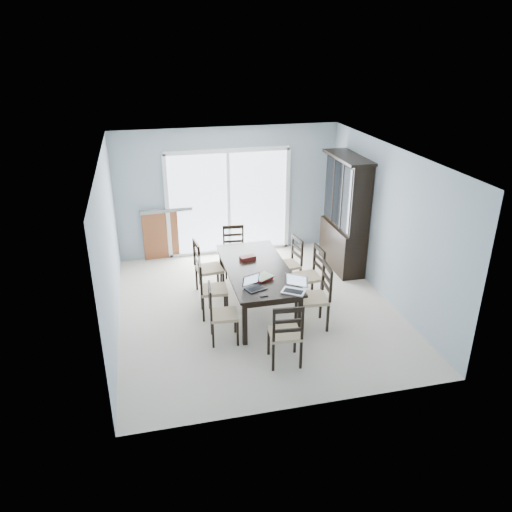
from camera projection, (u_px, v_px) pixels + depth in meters
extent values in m
plane|color=beige|center=(257.00, 308.00, 8.37)|extent=(5.00, 5.00, 0.00)
plane|color=white|center=(257.00, 154.00, 7.32)|extent=(5.00, 5.00, 0.00)
cube|color=#90A0AB|center=(228.00, 192.00, 10.07)|extent=(4.50, 0.02, 2.60)
cube|color=#90A0AB|center=(109.00, 249.00, 7.37)|extent=(0.02, 5.00, 2.60)
cube|color=#90A0AB|center=(388.00, 225.00, 8.32)|extent=(0.02, 5.00, 2.60)
cube|color=gray|center=(222.00, 236.00, 11.51)|extent=(4.50, 2.00, 0.10)
cube|color=#99999E|center=(214.00, 199.00, 12.16)|extent=(4.50, 0.06, 1.10)
cube|color=black|center=(257.00, 269.00, 8.08)|extent=(1.00, 2.20, 0.04)
cube|color=black|center=(257.00, 272.00, 8.10)|extent=(0.88, 2.08, 0.10)
cube|color=black|center=(245.00, 324.00, 7.26)|extent=(0.07, 0.07, 0.69)
cube|color=black|center=(300.00, 317.00, 7.43)|extent=(0.07, 0.07, 0.69)
cube|color=black|center=(222.00, 267.00, 9.04)|extent=(0.07, 0.07, 0.69)
cube|color=black|center=(266.00, 263.00, 9.21)|extent=(0.07, 0.07, 0.69)
cube|color=black|center=(342.00, 246.00, 9.74)|extent=(0.45, 1.30, 0.85)
cube|color=black|center=(347.00, 193.00, 9.31)|extent=(0.38, 1.30, 1.30)
cube|color=black|center=(349.00, 157.00, 9.03)|extent=(0.50, 1.38, 0.05)
cube|color=black|center=(347.00, 200.00, 8.90)|extent=(0.02, 0.36, 1.18)
cube|color=black|center=(338.00, 194.00, 9.27)|extent=(0.02, 0.36, 1.18)
cube|color=black|center=(330.00, 188.00, 9.64)|extent=(0.02, 0.36, 1.18)
cube|color=silver|center=(229.00, 204.00, 10.16)|extent=(2.40, 0.02, 2.10)
cube|color=white|center=(228.00, 151.00, 9.70)|extent=(2.52, 0.05, 0.08)
cube|color=white|center=(229.00, 204.00, 10.14)|extent=(0.06, 0.05, 2.10)
cube|color=white|center=(230.00, 250.00, 10.56)|extent=(2.52, 0.05, 0.05)
cube|color=black|center=(212.00, 323.00, 7.56)|extent=(0.04, 0.04, 0.41)
cube|color=black|center=(213.00, 336.00, 7.23)|extent=(0.04, 0.04, 0.41)
cube|color=black|center=(235.00, 321.00, 7.60)|extent=(0.04, 0.04, 0.41)
cube|color=black|center=(238.00, 334.00, 7.28)|extent=(0.04, 0.04, 0.41)
cube|color=tan|center=(224.00, 315.00, 7.32)|extent=(0.43, 0.43, 0.05)
cube|color=black|center=(202.00, 298.00, 8.24)|extent=(0.04, 0.04, 0.43)
cube|color=black|center=(203.00, 310.00, 7.90)|extent=(0.04, 0.04, 0.43)
cube|color=black|center=(225.00, 296.00, 8.29)|extent=(0.04, 0.04, 0.43)
cube|color=black|center=(227.00, 308.00, 7.95)|extent=(0.04, 0.04, 0.43)
cube|color=tan|center=(214.00, 290.00, 8.00)|extent=(0.45, 0.45, 0.05)
cube|color=black|center=(197.00, 278.00, 8.89)|extent=(0.04, 0.04, 0.44)
cube|color=black|center=(201.00, 288.00, 8.56)|extent=(0.04, 0.04, 0.44)
cube|color=black|center=(218.00, 275.00, 9.01)|extent=(0.04, 0.04, 0.44)
cube|color=black|center=(224.00, 285.00, 8.67)|extent=(0.04, 0.04, 0.44)
cube|color=tan|center=(209.00, 269.00, 8.68)|extent=(0.47, 0.47, 0.05)
cube|color=black|center=(328.00, 318.00, 7.62)|extent=(0.04, 0.04, 0.46)
cube|color=black|center=(320.00, 306.00, 7.99)|extent=(0.04, 0.04, 0.46)
cube|color=black|center=(302.00, 321.00, 7.56)|extent=(0.04, 0.04, 0.46)
cube|color=black|center=(296.00, 307.00, 7.93)|extent=(0.04, 0.04, 0.46)
cube|color=tan|center=(312.00, 298.00, 7.67)|extent=(0.48, 0.48, 0.05)
cube|color=black|center=(321.00, 293.00, 8.40)|extent=(0.04, 0.04, 0.43)
cube|color=black|center=(312.00, 283.00, 8.73)|extent=(0.04, 0.04, 0.43)
cube|color=black|center=(300.00, 296.00, 8.30)|extent=(0.04, 0.04, 0.43)
cube|color=black|center=(292.00, 286.00, 8.63)|extent=(0.04, 0.04, 0.43)
cube|color=tan|center=(307.00, 277.00, 8.42)|extent=(0.45, 0.45, 0.05)
cube|color=black|center=(300.00, 279.00, 8.90)|extent=(0.04, 0.04, 0.42)
cube|color=black|center=(291.00, 271.00, 9.21)|extent=(0.04, 0.04, 0.42)
cube|color=black|center=(282.00, 283.00, 8.77)|extent=(0.04, 0.04, 0.42)
cube|color=black|center=(273.00, 274.00, 9.08)|extent=(0.04, 0.04, 0.42)
cube|color=tan|center=(287.00, 265.00, 8.90)|extent=(0.47, 0.47, 0.05)
cube|color=black|center=(273.00, 357.00, 6.72)|extent=(0.04, 0.04, 0.43)
cube|color=black|center=(301.00, 355.00, 6.77)|extent=(0.04, 0.04, 0.43)
cube|color=black|center=(269.00, 342.00, 7.07)|extent=(0.04, 0.04, 0.43)
cube|color=black|center=(295.00, 339.00, 7.12)|extent=(0.04, 0.04, 0.43)
cube|color=tan|center=(285.00, 333.00, 6.82)|extent=(0.46, 0.46, 0.05)
cube|color=black|center=(243.00, 260.00, 9.67)|extent=(0.04, 0.04, 0.41)
cube|color=black|center=(224.00, 261.00, 9.63)|extent=(0.04, 0.04, 0.41)
cube|color=black|center=(245.00, 268.00, 9.34)|extent=(0.04, 0.04, 0.41)
cube|color=black|center=(226.00, 269.00, 9.30)|extent=(0.04, 0.04, 0.41)
cube|color=tan|center=(235.00, 253.00, 9.39)|extent=(0.44, 0.44, 0.05)
cube|color=black|center=(256.00, 289.00, 7.38)|extent=(0.35, 0.30, 0.02)
cube|color=silver|center=(256.00, 283.00, 7.34)|extent=(0.25, 0.13, 0.15)
cube|color=silver|center=(294.00, 291.00, 7.30)|extent=(0.41, 0.39, 0.02)
cube|color=silver|center=(294.00, 284.00, 7.25)|extent=(0.27, 0.20, 0.18)
cube|color=maroon|center=(262.00, 278.00, 7.68)|extent=(0.33, 0.29, 0.03)
cube|color=gold|center=(263.00, 277.00, 7.67)|extent=(0.37, 0.34, 0.01)
cube|color=black|center=(264.00, 296.00, 7.18)|extent=(0.12, 0.06, 0.01)
cube|color=#541012|center=(248.00, 258.00, 8.34)|extent=(0.28, 0.19, 0.06)
cube|color=brown|center=(184.00, 219.00, 10.99)|extent=(2.10, 1.90, 0.98)
cube|color=gray|center=(182.00, 196.00, 10.78)|extent=(2.16, 1.96, 0.07)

